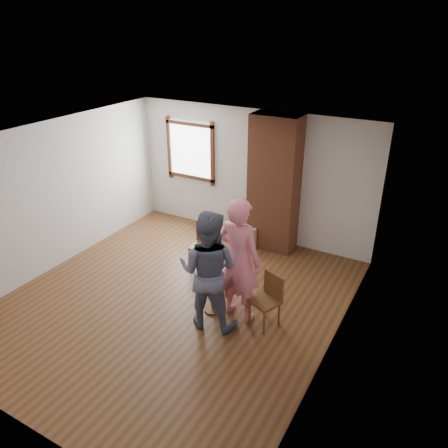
{
  "coord_description": "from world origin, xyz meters",
  "views": [
    {
      "loc": [
        3.55,
        -4.66,
        4.14
      ],
      "look_at": [
        0.48,
        0.8,
        1.15
      ],
      "focal_mm": 35.0,
      "sensor_mm": 36.0,
      "label": 1
    }
  ],
  "objects_px": {
    "dining_chair_right": "(268,297)",
    "stoneware_crock": "(248,237)",
    "dining_chair_left": "(204,242)",
    "man": "(208,270)",
    "side_table": "(213,289)",
    "person_pink": "(239,260)"
  },
  "relations": [
    {
      "from": "dining_chair_right",
      "to": "stoneware_crock",
      "type": "bearing_deg",
      "value": 144.85
    },
    {
      "from": "stoneware_crock",
      "to": "dining_chair_right",
      "type": "relative_size",
      "value": 0.54
    },
    {
      "from": "dining_chair_left",
      "to": "man",
      "type": "bearing_deg",
      "value": -63.7
    },
    {
      "from": "dining_chair_right",
      "to": "side_table",
      "type": "height_order",
      "value": "dining_chair_right"
    },
    {
      "from": "side_table",
      "to": "dining_chair_right",
      "type": "bearing_deg",
      "value": 9.55
    },
    {
      "from": "stoneware_crock",
      "to": "side_table",
      "type": "bearing_deg",
      "value": -78.01
    },
    {
      "from": "dining_chair_left",
      "to": "side_table",
      "type": "distance_m",
      "value": 1.4
    },
    {
      "from": "side_table",
      "to": "man",
      "type": "xyz_separation_m",
      "value": [
        0.1,
        -0.29,
        0.51
      ]
    },
    {
      "from": "stoneware_crock",
      "to": "dining_chair_right",
      "type": "height_order",
      "value": "dining_chair_right"
    },
    {
      "from": "dining_chair_right",
      "to": "side_table",
      "type": "distance_m",
      "value": 0.86
    },
    {
      "from": "stoneware_crock",
      "to": "man",
      "type": "bearing_deg",
      "value": -77.2
    },
    {
      "from": "stoneware_crock",
      "to": "dining_chair_right",
      "type": "distance_m",
      "value": 2.38
    },
    {
      "from": "side_table",
      "to": "person_pink",
      "type": "relative_size",
      "value": 0.31
    },
    {
      "from": "stoneware_crock",
      "to": "dining_chair_right",
      "type": "xyz_separation_m",
      "value": [
        1.3,
        -1.98,
        0.24
      ]
    },
    {
      "from": "side_table",
      "to": "person_pink",
      "type": "height_order",
      "value": "person_pink"
    },
    {
      "from": "man",
      "to": "person_pink",
      "type": "xyz_separation_m",
      "value": [
        0.29,
        0.39,
        0.06
      ]
    },
    {
      "from": "dining_chair_right",
      "to": "person_pink",
      "type": "height_order",
      "value": "person_pink"
    },
    {
      "from": "dining_chair_right",
      "to": "side_table",
      "type": "bearing_deg",
      "value": -148.97
    },
    {
      "from": "dining_chair_left",
      "to": "side_table",
      "type": "relative_size",
      "value": 1.38
    },
    {
      "from": "side_table",
      "to": "dining_chair_left",
      "type": "bearing_deg",
      "value": 127.36
    },
    {
      "from": "side_table",
      "to": "stoneware_crock",
      "type": "bearing_deg",
      "value": 101.99
    },
    {
      "from": "stoneware_crock",
      "to": "dining_chair_right",
      "type": "bearing_deg",
      "value": -56.64
    }
  ]
}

